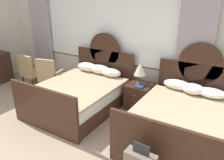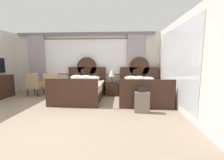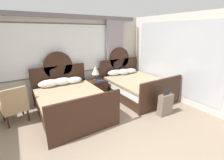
{
  "view_description": "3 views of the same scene",
  "coord_description": "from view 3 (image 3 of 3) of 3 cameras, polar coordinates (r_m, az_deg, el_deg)",
  "views": [
    {
      "loc": [
        3.05,
        -0.83,
        2.45
      ],
      "look_at": [
        0.93,
        2.69,
        0.86
      ],
      "focal_mm": 34.96,
      "sensor_mm": 36.0,
      "label": 1
    },
    {
      "loc": [
        1.64,
        -2.86,
        1.48
      ],
      "look_at": [
        1.27,
        2.71,
        0.73
      ],
      "focal_mm": 23.96,
      "sensor_mm": 36.0,
      "label": 2
    },
    {
      "loc": [
        -1.0,
        -1.11,
        2.19
      ],
      "look_at": [
        1.22,
        2.39,
        0.86
      ],
      "focal_mm": 24.56,
      "sensor_mm": 36.0,
      "label": 3
    }
  ],
  "objects": [
    {
      "name": "wall_back_window",
      "position": [
        5.16,
        -21.04,
        8.07
      ],
      "size": [
        6.61,
        0.22,
        2.7
      ],
      "color": "beige",
      "rests_on": "ground_plane"
    },
    {
      "name": "wall_right_mirror",
      "position": [
        5.22,
        24.78,
        6.86
      ],
      "size": [
        0.08,
        4.49,
        2.7
      ],
      "color": "beige",
      "rests_on": "ground_plane"
    },
    {
      "name": "bed_near_window",
      "position": [
        4.39,
        -15.19,
        -7.61
      ],
      "size": [
        1.67,
        2.19,
        1.6
      ],
      "color": "#382116",
      "rests_on": "ground_plane"
    },
    {
      "name": "bed_near_mirror",
      "position": [
        5.44,
        8.69,
        -2.18
      ],
      "size": [
        1.67,
        2.19,
        1.6
      ],
      "color": "#382116",
      "rests_on": "ground_plane"
    },
    {
      "name": "nightstand_between_beds",
      "position": [
        5.38,
        -5.52,
        -3.01
      ],
      "size": [
        0.55,
        0.58,
        0.58
      ],
      "color": "#382116",
      "rests_on": "ground_plane"
    },
    {
      "name": "table_lamp_on_nightstand",
      "position": [
        5.2,
        -6.22,
        3.61
      ],
      "size": [
        0.27,
        0.27,
        0.5
      ],
      "color": "brown",
      "rests_on": "nightstand_between_beds"
    },
    {
      "name": "book_on_nightstand",
      "position": [
        5.21,
        -4.53,
        -0.11
      ],
      "size": [
        0.18,
        0.26,
        0.03
      ],
      "color": "navy",
      "rests_on": "nightstand_between_beds"
    },
    {
      "name": "armchair_by_window_left",
      "position": [
        4.45,
        -32.59,
        -7.69
      ],
      "size": [
        0.65,
        0.65,
        0.94
      ],
      "color": "tan",
      "rests_on": "ground_plane"
    },
    {
      "name": "suitcase_on_floor",
      "position": [
        4.42,
        19.21,
        -8.64
      ],
      "size": [
        0.42,
        0.19,
        0.73
      ],
      "color": "#75665B",
      "rests_on": "ground_plane"
    }
  ]
}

